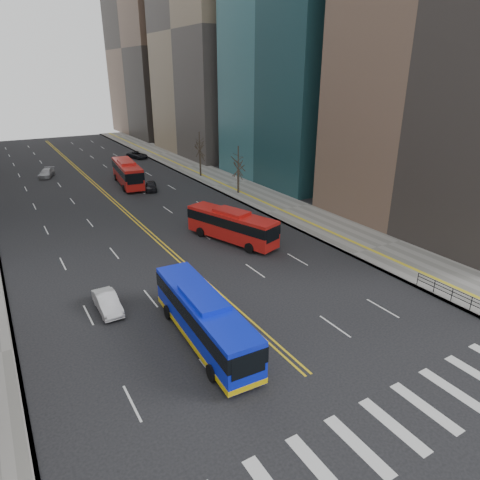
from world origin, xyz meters
name	(u,v)px	position (x,y,z in m)	size (l,w,h in m)	color
ground	(376,436)	(0.00, 0.00, 0.00)	(220.00, 220.00, 0.00)	black
sidewalk_right	(230,184)	(17.50, 45.00, 0.07)	(7.00, 130.00, 0.15)	slate
crosswalk	(376,435)	(0.00, 0.00, 0.01)	(26.70, 4.00, 0.01)	silver
centerline	(96,185)	(0.00, 55.00, 0.01)	(0.55, 100.00, 0.01)	gold
office_towers	(56,15)	(0.12, 68.51, 23.92)	(83.00, 134.00, 58.00)	#98989A
pedestrian_railing	(452,293)	(14.30, 6.00, 0.82)	(0.06, 6.06, 1.02)	black
street_trees	(66,191)	(-7.18, 34.55, 4.87)	(35.20, 47.20, 7.60)	#2E221C
blue_bus	(204,317)	(-3.58, 11.02, 1.74)	(3.01, 11.43, 3.32)	#0E20D6
red_bus_near	(232,224)	(6.37, 24.99, 1.82)	(5.53, 10.45, 3.27)	red
red_bus_far	(127,172)	(4.27, 52.58, 2.01)	(3.91, 11.61, 3.61)	red
car_white	(107,303)	(-7.91, 17.90, 0.65)	(1.37, 3.94, 1.30)	silver
car_dark_mid	(151,186)	(6.10, 47.79, 0.66)	(1.57, 3.90, 1.33)	black
car_silver	(46,173)	(-5.51, 64.31, 0.66)	(1.84, 4.52, 1.31)	#A8A8AD
car_dark_far	(137,155)	(12.06, 72.04, 0.66)	(2.17, 4.71, 1.31)	black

